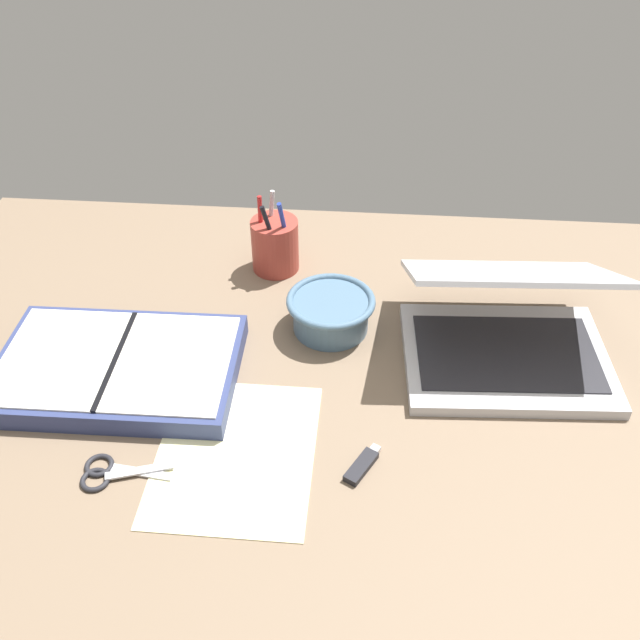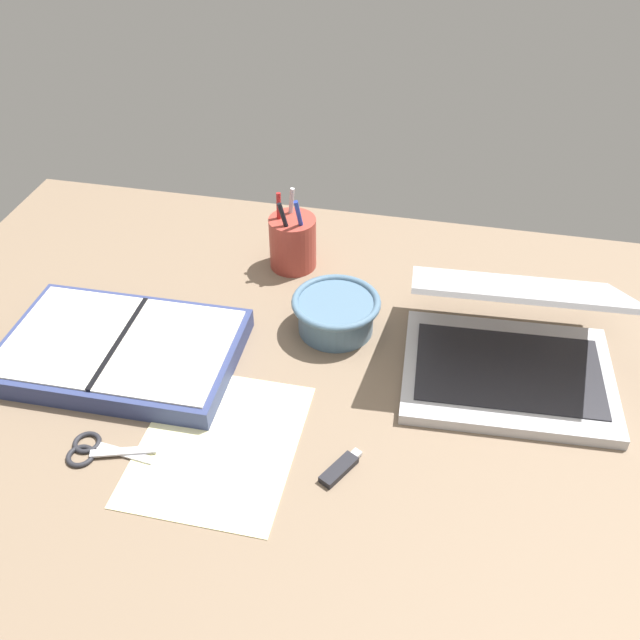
% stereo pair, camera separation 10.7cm
% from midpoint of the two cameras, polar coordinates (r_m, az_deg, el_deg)
% --- Properties ---
extents(desk_top, '(1.40, 1.00, 0.02)m').
position_cam_midpoint_polar(desk_top, '(1.08, 1.83, -5.46)').
color(desk_top, '#75604C').
rests_on(desk_top, ground).
extents(laptop, '(0.33, 0.31, 0.18)m').
position_cam_midpoint_polar(laptop, '(1.11, 17.75, -1.97)').
color(laptop, '#B7B7BC').
rests_on(laptop, desk_top).
extents(bowl, '(0.14, 0.14, 0.06)m').
position_cam_midpoint_polar(bowl, '(1.14, 3.96, 0.49)').
color(bowl, slate).
rests_on(bowl, desk_top).
extents(pen_cup, '(0.08, 0.08, 0.15)m').
position_cam_midpoint_polar(pen_cup, '(1.28, 0.20, 6.18)').
color(pen_cup, '#9E382D').
rests_on(pen_cup, desk_top).
extents(planner, '(0.36, 0.24, 0.04)m').
position_cam_midpoint_polar(planner, '(1.13, -13.05, -2.46)').
color(planner, navy).
rests_on(planner, desk_top).
extents(scissors, '(0.12, 0.06, 0.01)m').
position_cam_midpoint_polar(scissors, '(1.01, -14.82, -10.17)').
color(scissors, '#B7B7BC').
rests_on(scissors, desk_top).
extents(paper_sheet_front, '(0.21, 0.26, 0.00)m').
position_cam_midpoint_polar(paper_sheet_front, '(0.99, -5.01, -9.98)').
color(paper_sheet_front, '#F4EFB2').
rests_on(paper_sheet_front, desk_top).
extents(usb_drive, '(0.05, 0.07, 0.01)m').
position_cam_midpoint_polar(usb_drive, '(0.96, 4.88, -11.93)').
color(usb_drive, black).
rests_on(usb_drive, desk_top).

